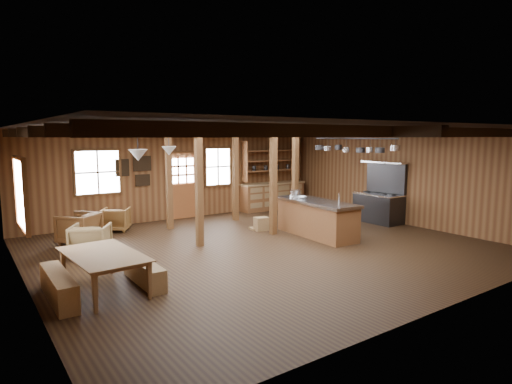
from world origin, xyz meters
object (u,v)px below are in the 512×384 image
kitchen_island (317,218)px  commercial_range (380,202)px  armchair_a (79,228)px  dining_table (106,272)px  armchair_b (116,219)px  armchair_c (91,240)px

kitchen_island → commercial_range: size_ratio=1.38×
commercial_range → armchair_a: bearing=163.3°
kitchen_island → commercial_range: (2.85, 0.26, 0.13)m
dining_table → armchair_a: size_ratio=2.23×
kitchen_island → armchair_b: 5.51m
armchair_a → armchair_b: 1.49m
dining_table → armchair_a: 3.69m
kitchen_island → commercial_range: commercial_range is taller
armchair_c → kitchen_island: bearing=-165.4°
armchair_a → armchair_b: size_ratio=1.18×
armchair_c → armchair_a: bearing=-63.8°
kitchen_island → armchair_c: size_ratio=3.23×
commercial_range → armchair_c: commercial_range is taller
armchair_a → armchair_c: armchair_a is taller
commercial_range → dining_table: 8.64m
commercial_range → armchair_b: 7.76m
dining_table → armchair_b: bearing=-22.6°
armchair_a → dining_table: bearing=42.2°
armchair_c → armchair_b: bearing=-89.8°
kitchen_island → armchair_c: kitchen_island is taller
armchair_a → armchair_c: bearing=45.5°
kitchen_island → dining_table: (-5.70, -0.95, -0.15)m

